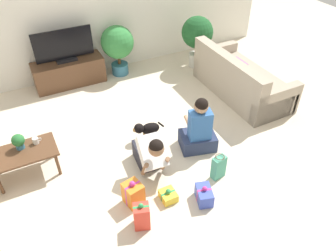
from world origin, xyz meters
TOP-DOWN VIEW (x-y plane):
  - ground_plane at (0.00, 0.00)m, footprint 16.00×16.00m
  - wall_back at (0.00, 2.63)m, footprint 8.40×0.06m
  - sofa_right at (2.38, 0.52)m, footprint 0.93×1.96m
  - coffee_table at (-1.47, 0.17)m, footprint 0.87×0.52m
  - tv_console at (-0.35, 2.33)m, footprint 1.33×0.47m
  - tv at (-0.35, 2.33)m, footprint 1.08×0.20m
  - potted_plant_back_right at (0.67, 2.28)m, footprint 0.65×0.65m
  - potted_plant_corner_right at (2.23, 1.85)m, footprint 0.64×0.64m
  - person_kneeling at (0.06, -0.54)m, footprint 0.38×0.79m
  - person_sitting at (0.90, -0.43)m, footprint 0.61×0.57m
  - dog at (0.30, 0.10)m, footprint 0.50×0.21m
  - gift_box_a at (0.05, -1.11)m, footprint 0.20×0.22m
  - gift_box_b at (0.44, -1.34)m, footprint 0.26×0.33m
  - gift_box_c at (-0.37, -0.95)m, footprint 0.25×0.27m
  - gift_box_d at (-0.41, -1.32)m, footprint 0.23×0.22m
  - gift_bag_a at (0.84, -1.07)m, footprint 0.21×0.14m
  - mug at (-1.27, 0.27)m, footprint 0.12×0.08m
  - tabletop_plant at (-1.48, 0.27)m, footprint 0.17×0.17m

SIDE VIEW (x-z plane):
  - ground_plane at x=0.00m, z-range 0.00..0.00m
  - gift_box_a at x=0.05m, z-range -0.03..0.15m
  - gift_box_b at x=0.44m, z-range -0.03..0.23m
  - gift_box_c at x=-0.37m, z-range -0.03..0.35m
  - gift_box_d at x=-0.41m, z-range -0.02..0.37m
  - gift_bag_a at x=0.84m, z-range -0.01..0.37m
  - dog at x=0.30m, z-range 0.04..0.36m
  - tv_console at x=-0.35m, z-range 0.00..0.50m
  - sofa_right at x=2.38m, z-range -0.13..0.70m
  - person_kneeling at x=0.06m, z-range -0.04..0.72m
  - person_sitting at x=0.90m, z-range -0.12..0.80m
  - coffee_table at x=-1.47m, z-range 0.15..0.57m
  - mug at x=-1.27m, z-range 0.41..0.50m
  - tabletop_plant at x=-1.48m, z-range 0.42..0.65m
  - potted_plant_back_right at x=0.67m, z-range 0.13..1.15m
  - potted_plant_corner_right at x=2.23m, z-range 0.16..1.23m
  - tv at x=-0.35m, z-range 0.47..1.08m
  - wall_back at x=0.00m, z-range 0.00..2.60m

